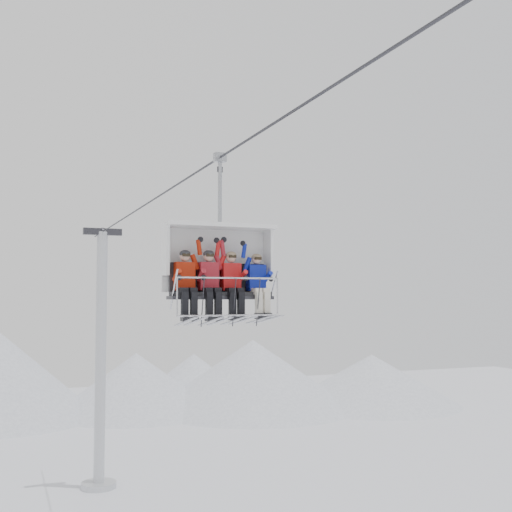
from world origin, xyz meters
name	(u,v)px	position (x,y,z in m)	size (l,w,h in m)	color
ridgeline	(44,384)	(-1.58, 42.05, 2.84)	(72.00, 21.00, 7.00)	silver
lift_tower_right	(100,375)	(0.00, 22.00, 5.78)	(2.00, 1.80, 13.48)	#BABDC2
haul_cable	(256,135)	(0.00, 0.00, 13.30)	(0.06, 0.06, 50.00)	#2E2D32
chairlift_carrier	(218,262)	(0.00, 2.53, 10.74)	(2.70, 1.17, 3.98)	black
skier_far_left	(186,281)	(-0.90, 2.23, 10.25)	(0.45, 1.69, 1.77)	#B12009
skier_center_left	(209,281)	(-0.31, 2.23, 10.26)	(0.46, 1.69, 1.79)	#AA1E29
skier_center_right	(232,281)	(0.26, 2.23, 10.25)	(0.45, 1.69, 1.76)	red
skier_far_right	(258,282)	(0.93, 2.22, 10.23)	(0.43, 1.69, 1.71)	#1020A5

